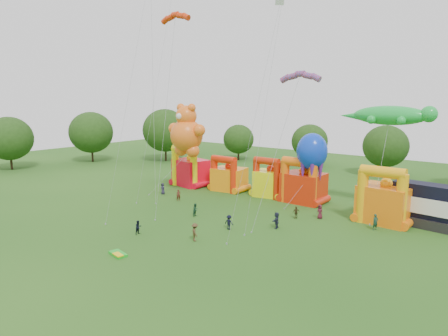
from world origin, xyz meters
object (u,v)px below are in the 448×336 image
Objects in this scene: gecko_kite at (385,143)px; octopus_kite at (308,164)px; stage_trailer at (428,206)px; spectator_4 at (296,212)px; teddy_bear_kite at (179,148)px; spectator_0 at (163,189)px; bouncy_castle_0 at (190,170)px; bouncy_castle_2 at (270,181)px.

octopus_kite is (-9.18, -2.17, -3.26)m from gecko_kite.
stage_trailer reaches higher than spectator_4.
spectator_0 is (-1.49, -2.26, -6.09)m from teddy_bear_kite.
spectator_0 is 1.13× the size of spectator_4.
octopus_kite is at bearing 1.96° from bouncy_castle_0.
bouncy_castle_2 is at bearing 7.15° from bouncy_castle_0.
bouncy_castle_2 is 11.37m from spectator_4.
stage_trailer is at bearing -2.44° from bouncy_castle_2.
spectator_0 reaches higher than spectator_4.
gecko_kite is 9.98m from octopus_kite.
bouncy_castle_0 is 0.86× the size of stage_trailer.
gecko_kite is 1.37× the size of octopus_kite.
gecko_kite is at bearing 5.42° from bouncy_castle_0.
spectator_4 is (1.77, -6.40, -4.99)m from octopus_kite.
stage_trailer is 0.79× the size of octopus_kite.
teddy_bear_kite is at bearing -170.22° from stage_trailer.
bouncy_castle_0 is at bearing -172.85° from bouncy_castle_2.
teddy_bear_kite is (-33.82, -5.83, 4.56)m from stage_trailer.
teddy_bear_kite is 7.93× the size of spectator_0.
spectator_4 is (8.41, -7.51, -1.53)m from bouncy_castle_2.
spectator_0 is at bearing -51.66° from spectator_4.
teddy_bear_kite is (2.56, -4.91, 4.37)m from bouncy_castle_0.
bouncy_castle_2 is at bearing 40.48° from spectator_0.
teddy_bear_kite is 19.63m from octopus_kite.
octopus_kite is at bearing -179.29° from stage_trailer.
bouncy_castle_0 is at bearing 117.49° from teddy_bear_kite.
gecko_kite is at bearing 173.54° from spectator_4.
bouncy_castle_2 is 16.39m from spectator_0.
stage_trailer is (36.37, 0.92, -0.19)m from bouncy_castle_0.
stage_trailer is (21.69, -0.93, 0.10)m from bouncy_castle_2.
teddy_bear_kite is 8.97× the size of spectator_4.
octopus_kite is 8.30m from spectator_4.
bouncy_castle_0 is 0.50× the size of teddy_bear_kite.
bouncy_castle_0 is 0.50× the size of gecko_kite.
bouncy_castle_0 is 7.45m from spectator_0.
spectator_4 is at bearing -153.64° from stage_trailer.
bouncy_castle_0 is at bearing -174.58° from gecko_kite.
spectator_0 is at bearing -167.10° from stage_trailer.
octopus_kite reaches higher than stage_trailer.
bouncy_castle_0 reaches higher than spectator_4.
stage_trailer reaches higher than spectator_0.
spectator_0 is (-20.26, -7.90, -4.89)m from octopus_kite.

